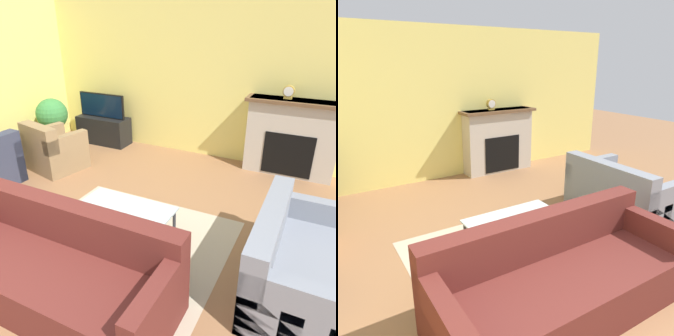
% 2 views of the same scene
% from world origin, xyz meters
% --- Properties ---
extents(wall_back, '(8.99, 0.06, 2.70)m').
position_xyz_m(wall_back, '(0.00, 4.65, 1.35)').
color(wall_back, '#EADB72').
rests_on(wall_back, ground_plane).
extents(area_rug, '(2.27, 1.85, 0.00)m').
position_xyz_m(area_rug, '(0.36, 1.77, 0.00)').
color(area_rug, '#B7A88E').
rests_on(area_rug, ground_plane).
extents(fireplace, '(1.49, 0.40, 1.22)m').
position_xyz_m(fireplace, '(1.74, 4.45, 0.64)').
color(fireplace, '#BCB2A3').
rests_on(fireplace, ground_plane).
extents(tv_stand, '(1.06, 0.43, 0.54)m').
position_xyz_m(tv_stand, '(-1.83, 4.33, 0.27)').
color(tv_stand, black).
rests_on(tv_stand, ground_plane).
extents(tv, '(1.00, 0.06, 0.47)m').
position_xyz_m(tv, '(-1.83, 4.32, 0.78)').
color(tv, black).
rests_on(tv, tv_stand).
extents(couch_sectional, '(2.31, 0.87, 0.82)m').
position_xyz_m(couch_sectional, '(0.21, 0.79, 0.29)').
color(couch_sectional, '#5B231E').
rests_on(couch_sectional, ground_plane).
extents(couch_loveseat, '(0.99, 1.44, 0.82)m').
position_xyz_m(couch_loveseat, '(2.23, 1.80, 0.29)').
color(couch_loveseat, gray).
rests_on(couch_loveseat, ground_plane).
extents(armchair_accent, '(0.94, 0.91, 0.82)m').
position_xyz_m(armchair_accent, '(-1.81, 2.92, 0.30)').
color(armchair_accent, '#8C704C').
rests_on(armchair_accent, ground_plane).
extents(coffee_table, '(1.07, 0.65, 0.45)m').
position_xyz_m(coffee_table, '(0.36, 1.68, 0.41)').
color(coffee_table, '#333338').
rests_on(coffee_table, ground_plane).
extents(potted_plant, '(0.59, 0.59, 0.97)m').
position_xyz_m(potted_plant, '(-2.54, 3.69, 0.63)').
color(potted_plant, '#47474C').
rests_on(potted_plant, ground_plane).
extents(mantel_clock, '(0.17, 0.07, 0.20)m').
position_xyz_m(mantel_clock, '(1.59, 4.45, 1.33)').
color(mantel_clock, '#B79338').
rests_on(mantel_clock, fireplace).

